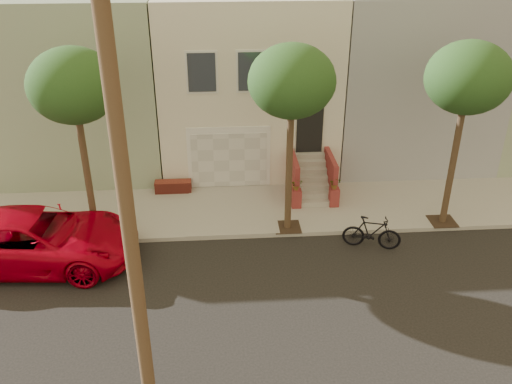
{
  "coord_description": "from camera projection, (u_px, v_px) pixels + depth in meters",
  "views": [
    {
      "loc": [
        -1.24,
        -12.12,
        9.86
      ],
      "look_at": [
        -0.15,
        3.0,
        2.03
      ],
      "focal_mm": 38.16,
      "sensor_mm": 36.0,
      "label": 1
    }
  ],
  "objects": [
    {
      "name": "house_row",
      "position": [
        246.0,
        73.0,
        23.59
      ],
      "size": [
        33.1,
        11.7,
        7.0
      ],
      "color": "beige",
      "rests_on": "sidewalk"
    },
    {
      "name": "motorcycle",
      "position": [
        372.0,
        233.0,
        17.68
      ],
      "size": [
        1.97,
        1.03,
        1.14
      ],
      "primitive_type": "imported",
      "rotation": [
        0.0,
        0.0,
        1.29
      ],
      "color": "black",
      "rests_on": "ground"
    },
    {
      "name": "ground",
      "position": [
        269.0,
        304.0,
        15.35
      ],
      "size": [
        90.0,
        90.0,
        0.0
      ],
      "primitive_type": "plane",
      "color": "black",
      "rests_on": "ground"
    },
    {
      "name": "tree_left",
      "position": [
        73.0,
        87.0,
        16.04
      ],
      "size": [
        2.7,
        2.57,
        6.3
      ],
      "color": "#2D2116",
      "rests_on": "sidewalk"
    },
    {
      "name": "tree_mid",
      "position": [
        292.0,
        83.0,
        16.46
      ],
      "size": [
        2.7,
        2.57,
        6.3
      ],
      "color": "#2D2116",
      "rests_on": "sidewalk"
    },
    {
      "name": "sidewalk",
      "position": [
        256.0,
        210.0,
        20.06
      ],
      "size": [
        40.0,
        3.7,
        0.15
      ],
      "primitive_type": "cube",
      "color": "gray",
      "rests_on": "ground"
    },
    {
      "name": "tree_right",
      "position": [
        468.0,
        79.0,
        16.81
      ],
      "size": [
        2.7,
        2.57,
        6.3
      ],
      "color": "#2D2116",
      "rests_on": "sidewalk"
    },
    {
      "name": "pickup_truck",
      "position": [
        35.0,
        239.0,
        16.78
      ],
      "size": [
        6.42,
        3.29,
        1.74
      ],
      "primitive_type": "imported",
      "rotation": [
        0.0,
        0.0,
        1.5
      ],
      "color": "#B10015",
      "rests_on": "ground"
    }
  ]
}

